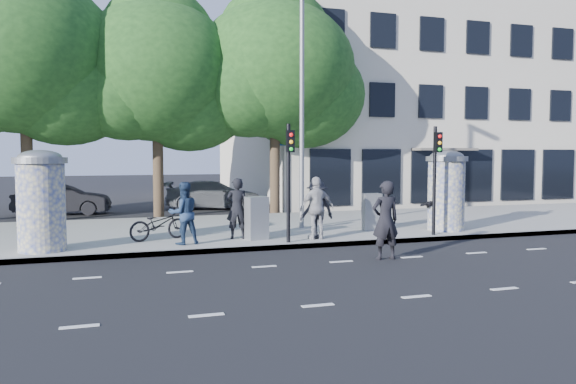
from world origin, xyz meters
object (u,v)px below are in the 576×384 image
object	(u,v)px
traffic_pole_far	(436,169)
car_mid	(62,200)
cabinet_left	(257,218)
cabinet_right	(372,212)
ped_c	(184,213)
ped_f	(440,207)
street_lamp	(303,91)
ped_e	(317,208)
ped_d	(317,209)
ad_column_right	(446,189)
ped_a	(36,215)
car_right	(214,195)
bicycle	(159,224)
man_road	(385,220)
ad_column_left	(41,198)
traffic_pole_near	(289,170)
ped_b	(237,208)

from	to	relation	value
traffic_pole_far	car_mid	world-z (taller)	traffic_pole_far
cabinet_left	cabinet_right	bearing A→B (deg)	-0.79
ped_c	ped_f	distance (m)	8.52
street_lamp	ped_e	size ratio (longest dim) A/B	4.28
street_lamp	ped_d	world-z (taller)	street_lamp
ad_column_right	traffic_pole_far	distance (m)	1.52
ad_column_right	ped_f	world-z (taller)	ad_column_right
ped_d	ped_f	world-z (taller)	ped_d
ped_a	car_right	bearing A→B (deg)	-134.94
street_lamp	ped_e	world-z (taller)	street_lamp
traffic_pole_far	ped_c	size ratio (longest dim) A/B	1.93
ped_f	car_mid	distance (m)	16.21
ped_d	ped_e	size ratio (longest dim) A/B	0.93
bicycle	ped_d	bearing A→B (deg)	-122.75
ad_column_right	man_road	bearing A→B (deg)	-140.19
car_mid	man_road	bearing A→B (deg)	-143.21
car_mid	ad_column_right	bearing A→B (deg)	-124.84
ad_column_left	man_road	distance (m)	8.98
ped_d	bicycle	size ratio (longest dim) A/B	0.97
ped_d	car_mid	xyz separation A→B (m)	(-7.92, 10.73, -0.36)
street_lamp	car_right	xyz separation A→B (m)	(-1.42, 8.96, -4.11)
ped_c	street_lamp	bearing A→B (deg)	-163.81
ped_e	cabinet_right	bearing A→B (deg)	-158.54
traffic_pole_near	man_road	bearing A→B (deg)	-53.34
ped_d	cabinet_right	xyz separation A→B (m)	(2.35, 1.08, -0.26)
ped_a	ped_d	distance (m)	7.79
street_lamp	ped_c	distance (m)	6.14
ped_f	ad_column_right	bearing A→B (deg)	166.63
street_lamp	cabinet_left	bearing A→B (deg)	-137.10
ad_column_left	ped_f	distance (m)	12.21
ped_b	ped_d	distance (m)	2.41
ped_d	ped_e	distance (m)	0.24
car_mid	car_right	distance (m)	6.85
street_lamp	ad_column_left	bearing A→B (deg)	-165.06
street_lamp	ped_d	distance (m)	4.42
ped_a	ped_f	xyz separation A→B (m)	(12.32, 0.31, -0.16)
ad_column_right	traffic_pole_far	world-z (taller)	traffic_pole_far
street_lamp	bicycle	distance (m)	6.57
cabinet_right	car_right	bearing A→B (deg)	115.26
traffic_pole_far	man_road	bearing A→B (deg)	-141.02
traffic_pole_far	car_mid	bearing A→B (deg)	135.89
traffic_pole_near	cabinet_right	size ratio (longest dim) A/B	2.78
ped_c	ad_column_left	bearing A→B (deg)	-12.46
ped_d	man_road	size ratio (longest dim) A/B	0.86
ped_b	car_mid	xyz separation A→B (m)	(-5.59, 10.12, -0.40)
ad_column_left	car_mid	size ratio (longest dim) A/B	0.66
bicycle	cabinet_left	size ratio (longest dim) A/B	1.41
ped_c	ped_a	bearing A→B (deg)	-10.92
traffic_pole_near	ped_f	distance (m)	5.82
ad_column_left	man_road	size ratio (longest dim) A/B	1.31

